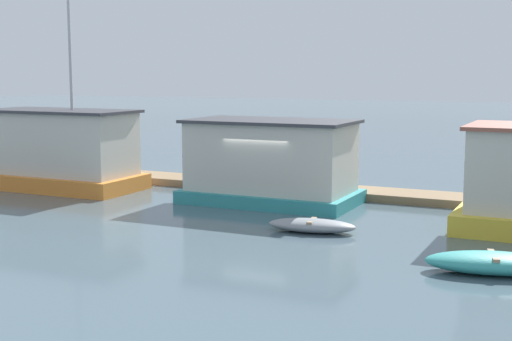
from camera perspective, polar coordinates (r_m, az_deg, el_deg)
ground_plane at (r=26.40m, az=0.93°, el=-2.74°), size 200.00×200.00×0.00m
dock_walkway at (r=29.16m, az=3.43°, el=-1.45°), size 33.80×1.94×0.30m
houseboat_orange at (r=30.98m, az=-15.38°, el=1.52°), size 6.83×3.29×7.75m
houseboat_teal at (r=26.58m, az=1.20°, el=0.63°), size 6.41×3.55×3.12m
dinghy_grey at (r=21.92m, az=4.49°, el=-4.40°), size 2.84×1.46×0.41m
dinghy_teal at (r=18.34m, az=18.44°, el=-7.03°), size 3.46×2.09×0.53m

